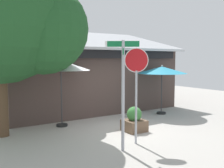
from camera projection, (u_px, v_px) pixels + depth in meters
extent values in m
cube|color=#ADA8A0|center=(125.00, 130.00, 9.99)|extent=(28.00, 28.00, 0.10)
cube|color=#473833|center=(85.00, 78.00, 14.04)|extent=(8.75, 4.52, 3.24)
cube|color=#B7BABF|center=(86.00, 39.00, 13.73)|extent=(9.25, 5.11, 1.28)
cube|color=black|center=(108.00, 53.00, 11.99)|extent=(8.15, 0.16, 0.44)
cylinder|color=#A8AAB2|center=(123.00, 97.00, 7.42)|extent=(0.09, 0.09, 3.15)
cube|color=#116B38|center=(123.00, 44.00, 7.28)|extent=(0.75, 0.54, 0.16)
cube|color=#116B38|center=(123.00, 52.00, 7.30)|extent=(0.54, 0.75, 0.16)
cube|color=white|center=(106.00, 44.00, 7.30)|extent=(0.07, 0.06, 0.16)
cylinder|color=#A8AAB2|center=(136.00, 107.00, 8.12)|extent=(0.07, 0.07, 2.28)
cylinder|color=white|center=(136.00, 60.00, 7.98)|extent=(0.68, 0.34, 0.75)
cylinder|color=red|center=(136.00, 60.00, 7.98)|extent=(0.64, 0.33, 0.70)
cylinder|color=black|center=(62.00, 125.00, 10.36)|extent=(0.44, 0.44, 0.08)
cylinder|color=#333335|center=(62.00, 98.00, 10.26)|extent=(0.05, 0.05, 2.25)
cone|color=white|center=(61.00, 65.00, 10.15)|extent=(2.25, 2.25, 0.40)
sphere|color=silver|center=(61.00, 59.00, 10.13)|extent=(0.08, 0.08, 0.08)
cylinder|color=black|center=(161.00, 113.00, 12.73)|extent=(0.44, 0.44, 0.08)
cylinder|color=#333335|center=(162.00, 93.00, 12.64)|extent=(0.05, 0.05, 2.01)
cone|color=#2D99BC|center=(162.00, 70.00, 12.54)|extent=(2.37, 2.37, 0.33)
sphere|color=silver|center=(162.00, 66.00, 12.52)|extent=(0.08, 0.08, 0.08)
cylinder|color=brown|center=(1.00, 102.00, 8.92)|extent=(0.43, 0.43, 2.37)
sphere|color=#1E4C23|center=(42.00, 29.00, 8.90)|extent=(3.12, 3.12, 3.12)
cube|color=brown|center=(134.00, 126.00, 9.63)|extent=(0.75, 0.75, 0.41)
sphere|color=#387538|center=(134.00, 114.00, 9.59)|extent=(0.55, 0.55, 0.55)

